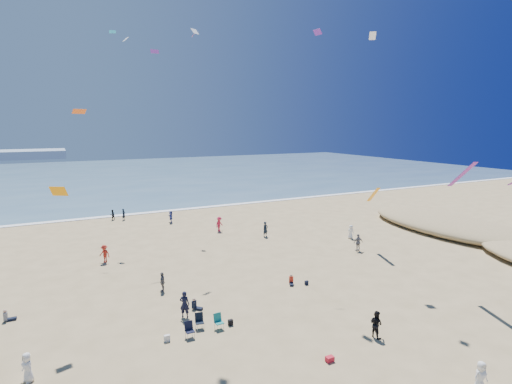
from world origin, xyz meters
name	(u,v)px	position (x,y,z in m)	size (l,w,h in m)	color
ocean	(96,176)	(0.00, 95.00, 0.03)	(220.00, 100.00, 0.06)	#476B84
surf_line	(130,214)	(0.00, 45.00, 0.04)	(220.00, 1.20, 0.08)	white
standing_flyers	(233,260)	(4.51, 17.51, 0.85)	(32.76, 46.88, 1.90)	white
seated_group	(254,339)	(0.45, 5.23, 0.42)	(21.26, 23.88, 0.84)	white
chair_cluster	(203,324)	(-1.71, 8.09, 0.50)	(2.62, 1.45, 1.00)	black
white_tote	(167,338)	(-4.03, 8.02, 0.20)	(0.35, 0.20, 0.40)	silver
black_backpack	(231,322)	(0.18, 8.10, 0.19)	(0.30, 0.22, 0.38)	black
cooler	(330,359)	(3.47, 1.86, 0.15)	(0.45, 0.30, 0.30)	red
navy_bag	(306,283)	(8.41, 11.48, 0.17)	(0.28, 0.18, 0.34)	black
kites_aloft	(329,104)	(10.73, 12.20, 14.59)	(36.22, 39.85, 30.35)	#6924A1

